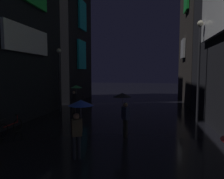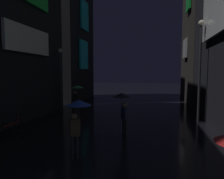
# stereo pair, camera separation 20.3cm
# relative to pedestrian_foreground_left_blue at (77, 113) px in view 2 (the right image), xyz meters

# --- Properties ---
(building_left_far) EXTENTS (4.25, 7.21, 21.56)m
(building_left_far) POSITION_rel_pedestrian_foreground_left_blue_xyz_m (-7.14, 14.86, 9.12)
(building_left_far) COLOR black
(building_left_far) RESTS_ON ground
(pedestrian_foreground_left_blue) EXTENTS (0.90, 0.90, 2.12)m
(pedestrian_foreground_left_blue) POSITION_rel_pedestrian_foreground_left_blue_xyz_m (0.00, 0.00, 0.00)
(pedestrian_foreground_left_blue) COLOR #2D2D38
(pedestrian_foreground_left_blue) RESTS_ON ground
(pedestrian_foreground_right_green) EXTENTS (0.90, 0.90, 2.12)m
(pedestrian_foreground_right_green) POSITION_rel_pedestrian_foreground_left_blue_xyz_m (-3.20, 7.81, 0.00)
(pedestrian_foreground_right_green) COLOR #38332D
(pedestrian_foreground_right_green) RESTS_ON ground
(pedestrian_midstreet_centre_black) EXTENTS (0.90, 0.90, 2.12)m
(pedestrian_midstreet_centre_black) POSITION_rel_pedestrian_foreground_left_blue_xyz_m (1.19, 2.77, 0.00)
(pedestrian_midstreet_centre_black) COLOR #38332D
(pedestrian_midstreet_centre_black) RESTS_ON ground
(bicycle_parked_at_storefront) EXTENTS (0.15, 1.82, 0.96)m
(bicycle_parked_at_storefront) POSITION_rel_pedestrian_foreground_left_blue_xyz_m (-4.26, 1.87, -1.28)
(bicycle_parked_at_storefront) COLOR black
(bicycle_parked_at_storefront) RESTS_ON ground
(streetlamp_left_far) EXTENTS (0.36, 0.36, 4.98)m
(streetlamp_left_far) POSITION_rel_pedestrian_foreground_left_blue_xyz_m (-4.66, 8.13, 1.49)
(streetlamp_left_far) COLOR #2D2D33
(streetlamp_left_far) RESTS_ON ground
(streetlamp_right_far) EXTENTS (0.36, 0.36, 6.21)m
(streetlamp_right_far) POSITION_rel_pedestrian_foreground_left_blue_xyz_m (5.34, 6.41, 2.15)
(streetlamp_right_far) COLOR #2D2D33
(streetlamp_right_far) RESTS_ON ground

